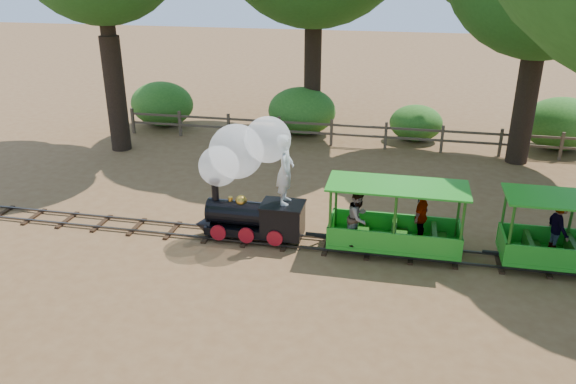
# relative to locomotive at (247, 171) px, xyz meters

# --- Properties ---
(ground) EXTENTS (90.00, 90.00, 0.00)m
(ground) POSITION_rel_locomotive_xyz_m (1.99, -0.08, -1.79)
(ground) COLOR brown
(ground) RESTS_ON ground
(track) EXTENTS (22.00, 1.00, 0.10)m
(track) POSITION_rel_locomotive_xyz_m (1.99, -0.08, -1.72)
(track) COLOR #3F3D3A
(track) RESTS_ON ground
(locomotive) EXTENTS (2.78, 1.31, 3.20)m
(locomotive) POSITION_rel_locomotive_xyz_m (0.00, 0.00, 0.00)
(locomotive) COLOR black
(locomotive) RESTS_ON ground
(carriage_front) EXTENTS (3.17, 1.35, 1.65)m
(carriage_front) POSITION_rel_locomotive_xyz_m (3.46, -0.13, -1.00)
(carriage_front) COLOR green
(carriage_front) RESTS_ON track
(fence) EXTENTS (18.10, 0.10, 1.00)m
(fence) POSITION_rel_locomotive_xyz_m (1.99, 7.92, -1.21)
(fence) COLOR brown
(fence) RESTS_ON ground
(shrub_west) EXTENTS (2.65, 2.04, 1.83)m
(shrub_west) POSITION_rel_locomotive_xyz_m (-6.29, 9.22, -0.88)
(shrub_west) COLOR #2D6B1E
(shrub_west) RESTS_ON ground
(shrub_mid_w) EXTENTS (2.69, 2.07, 1.87)m
(shrub_mid_w) POSITION_rel_locomotive_xyz_m (-0.38, 9.22, -0.86)
(shrub_mid_w) COLOR #2D6B1E
(shrub_mid_w) RESTS_ON ground
(shrub_mid_e) EXTENTS (2.00, 1.54, 1.39)m
(shrub_mid_e) POSITION_rel_locomotive_xyz_m (4.06, 9.22, -1.10)
(shrub_mid_e) COLOR #2D6B1E
(shrub_mid_e) RESTS_ON ground
(shrub_east) EXTENTS (2.77, 2.13, 1.92)m
(shrub_east) POSITION_rel_locomotive_xyz_m (9.22, 9.22, -0.83)
(shrub_east) COLOR #2D6B1E
(shrub_east) RESTS_ON ground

